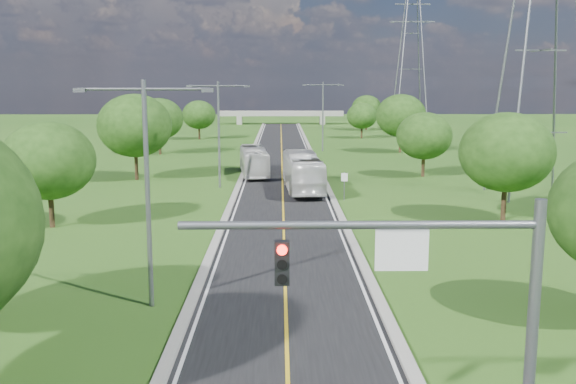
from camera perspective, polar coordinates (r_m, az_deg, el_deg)
ground at (r=76.14m, az=-0.53°, el=2.23°), size 260.00×260.00×0.00m
road at (r=82.08m, az=-0.55°, el=2.80°), size 8.00×150.00×0.06m
curb_left at (r=82.17m, az=-3.52°, el=2.84°), size 0.50×150.00×0.22m
curb_right at (r=82.20m, az=2.42°, el=2.85°), size 0.50×150.00×0.22m
signal_mast at (r=15.81m, az=13.87°, el=-8.85°), size 8.54×0.33×7.20m
speed_limit_sign at (r=54.39m, az=5.03°, el=0.91°), size 0.55×0.09×2.40m
overpass at (r=155.67m, az=-0.64°, el=6.93°), size 30.00×3.00×3.20m
streetlight_near_left at (r=28.36m, az=-12.43°, el=1.52°), size 5.90×0.25×10.00m
streetlight_mid_left at (r=60.89m, az=-6.18°, el=5.93°), size 5.90×0.25×10.00m
streetlight_far_right at (r=93.78m, az=3.12°, el=7.27°), size 5.90×0.25×10.00m
power_tower_near at (r=59.93m, az=21.65°, el=12.98°), size 9.00×6.40×28.00m
power_tower_far at (r=133.17m, az=10.86°, el=11.29°), size 9.00×6.40×28.00m
tree_lb at (r=46.55m, az=-20.52°, el=2.63°), size 6.30×6.30×7.33m
tree_lc at (r=67.27m, az=-13.46°, el=5.76°), size 7.56×7.56×8.79m
tree_ld at (r=91.18m, az=-11.38°, el=6.40°), size 6.72×6.72×7.82m
tree_le at (r=114.52m, az=-7.93°, el=6.82°), size 5.88×5.88×6.84m
tree_rb at (r=48.55m, az=18.86°, el=3.36°), size 6.72×6.72×7.82m
tree_rc at (r=69.41m, az=12.01°, el=4.90°), size 5.88×5.88×6.84m
tree_rd at (r=93.22m, az=10.01°, el=6.70°), size 7.14×7.14×8.30m
tree_re at (r=116.58m, az=6.59°, el=6.74°), size 5.46×5.46×6.35m
tree_rf at (r=136.82m, az=7.00°, el=7.42°), size 6.30×6.30×7.33m
bus_outbound at (r=58.91m, az=1.31°, el=1.79°), size 3.60×12.50×3.44m
bus_inbound at (r=69.07m, az=-3.05°, el=2.77°), size 3.68×11.06×3.02m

